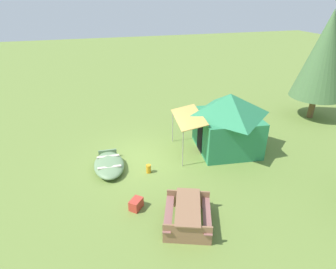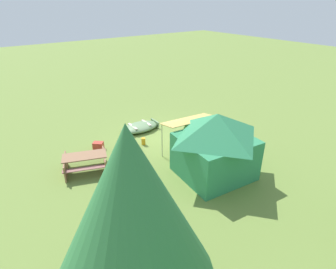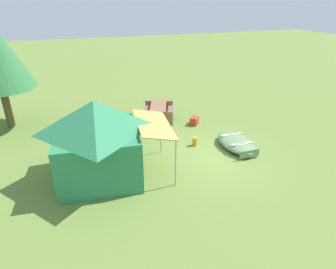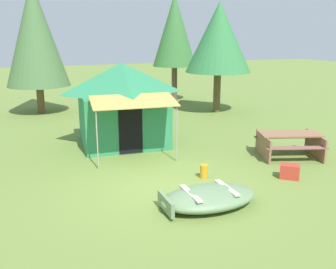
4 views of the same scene
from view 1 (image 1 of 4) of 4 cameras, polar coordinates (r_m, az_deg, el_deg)
ground_plane at (r=13.42m, az=-4.98°, el=-4.76°), size 80.00×80.00×0.00m
beached_rowboat at (r=12.77m, az=-11.64°, el=-5.87°), size 2.28×1.36×0.42m
canvas_cabin_tent at (r=13.83m, az=11.82°, el=2.58°), size 3.33×4.24×2.82m
picnic_table at (r=9.71m, az=3.95°, el=-15.22°), size 2.27×2.05×0.77m
cooler_box at (r=10.53m, az=-6.36°, el=-13.57°), size 0.60×0.58×0.38m
fuel_can at (r=12.32m, az=-3.88°, el=-6.81°), size 0.29×0.29×0.37m
pine_tree_back_right at (r=18.80m, az=28.62°, el=13.62°), size 2.95×2.95×6.18m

